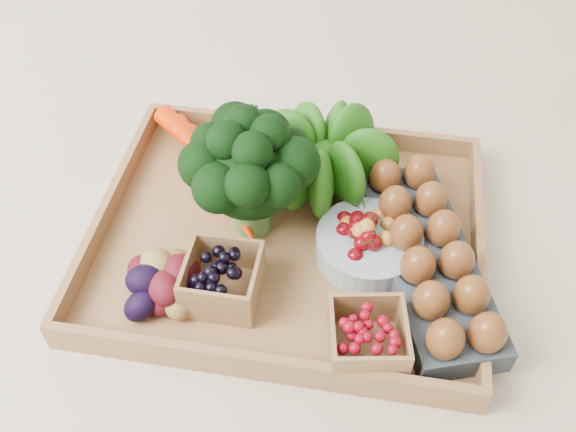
% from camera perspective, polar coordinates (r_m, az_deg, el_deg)
% --- Properties ---
extents(ground, '(4.00, 4.00, 0.00)m').
position_cam_1_polar(ground, '(0.95, 0.00, -2.42)').
color(ground, beige).
rests_on(ground, ground).
extents(tray, '(0.55, 0.45, 0.01)m').
position_cam_1_polar(tray, '(0.94, 0.00, -2.13)').
color(tray, '#996B40').
rests_on(tray, ground).
extents(carrots, '(0.24, 0.17, 0.06)m').
position_cam_1_polar(carrots, '(1.00, -6.87, 4.52)').
color(carrots, '#ED2E00').
rests_on(carrots, tray).
extents(lettuce, '(0.14, 0.14, 0.14)m').
position_cam_1_polar(lettuce, '(0.96, 3.37, 5.68)').
color(lettuce, '#15560D').
rests_on(lettuce, tray).
extents(broccoli, '(0.18, 0.18, 0.14)m').
position_cam_1_polar(broccoli, '(0.90, -3.29, 2.20)').
color(broccoli, black).
rests_on(broccoli, tray).
extents(cherry_bowl, '(0.15, 0.15, 0.04)m').
position_cam_1_polar(cherry_bowl, '(0.91, 7.17, -2.59)').
color(cherry_bowl, '#8C9EA5').
rests_on(cherry_bowl, tray).
extents(egg_carton, '(0.22, 0.35, 0.04)m').
position_cam_1_polar(egg_carton, '(0.90, 12.22, -4.05)').
color(egg_carton, '#333940').
rests_on(egg_carton, tray).
extents(potatoes, '(0.14, 0.14, 0.08)m').
position_cam_1_polar(potatoes, '(0.86, -11.23, -5.18)').
color(potatoes, '#430A12').
rests_on(potatoes, tray).
extents(punnet_blackberry, '(0.10, 0.10, 0.07)m').
position_cam_1_polar(punnet_blackberry, '(0.85, -5.85, -5.62)').
color(punnet_blackberry, black).
rests_on(punnet_blackberry, tray).
extents(punnet_raspberry, '(0.11, 0.11, 0.06)m').
position_cam_1_polar(punnet_raspberry, '(0.80, 7.08, -10.79)').
color(punnet_raspberry, maroon).
rests_on(punnet_raspberry, tray).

